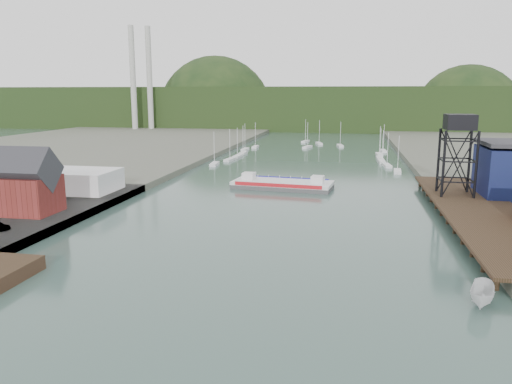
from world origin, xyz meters
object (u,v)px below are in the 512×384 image
(harbor_building, at_px, (21,188))
(motorboat, at_px, (483,295))
(lift_tower, at_px, (460,127))
(chain_ferry, at_px, (282,184))

(harbor_building, xyz_separation_m, motorboat, (70.25, -22.94, -4.87))
(lift_tower, bearing_deg, harbor_building, -160.02)
(lift_tower, bearing_deg, chain_ferry, 162.26)
(harbor_building, xyz_separation_m, chain_ferry, (40.55, 39.66, -5.12))
(chain_ferry, xyz_separation_m, motorboat, (29.70, -62.60, 0.25))
(harbor_building, relative_size, chain_ferry, 0.50)
(chain_ferry, relative_size, motorboat, 3.87)
(harbor_building, relative_size, lift_tower, 0.76)
(lift_tower, distance_m, motorboat, 53.38)
(harbor_building, distance_m, lift_tower, 82.49)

